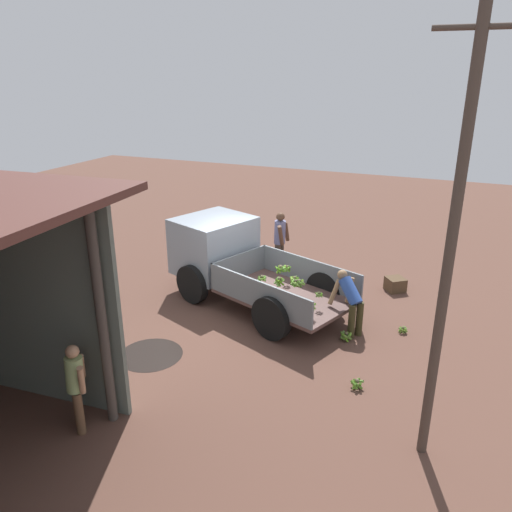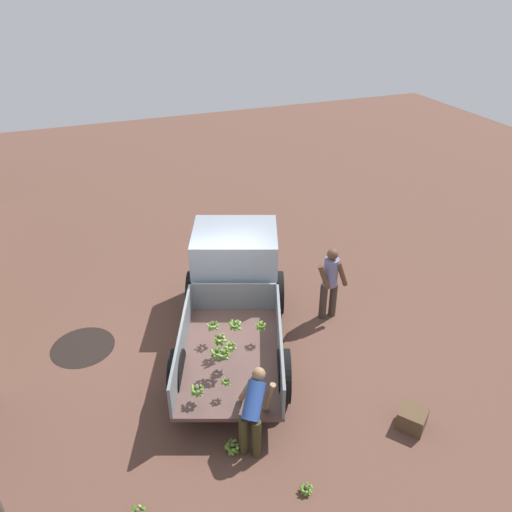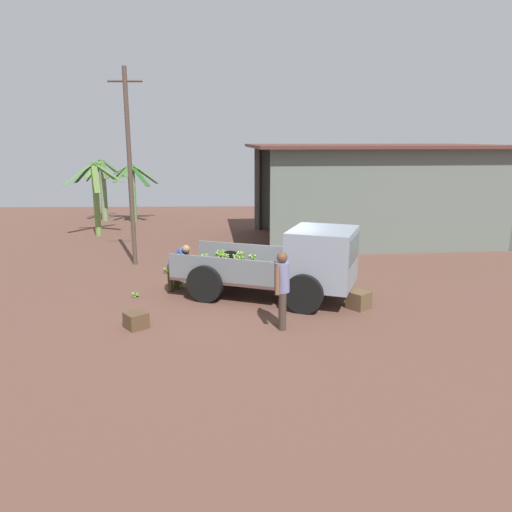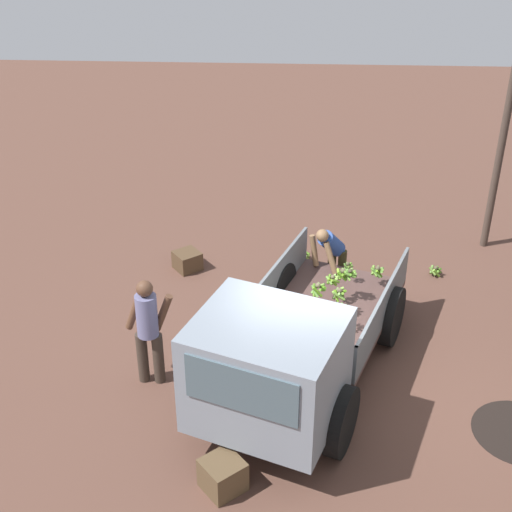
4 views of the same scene
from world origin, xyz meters
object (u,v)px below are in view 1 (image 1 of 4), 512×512
(wooden_crate_0, at_px, (395,284))
(cargo_truck, at_px, (228,256))
(banana_bunch_on_ground_2, at_px, (346,336))
(person_foreground_visitor, at_px, (280,239))
(person_bystander_near_shed, at_px, (76,384))
(banana_bunch_on_ground_0, at_px, (403,330))
(person_worker_loading, at_px, (350,299))
(wooden_crate_1, at_px, (196,269))
(banana_bunch_on_ground_1, at_px, (357,383))
(utility_pole, at_px, (450,248))

(wooden_crate_0, bearing_deg, cargo_truck, 25.12)
(cargo_truck, bearing_deg, banana_bunch_on_ground_2, -178.80)
(cargo_truck, height_order, person_foreground_visitor, cargo_truck)
(person_bystander_near_shed, xyz_separation_m, banana_bunch_on_ground_2, (-3.29, -4.42, -0.74))
(banana_bunch_on_ground_0, height_order, wooden_crate_0, wooden_crate_0)
(banana_bunch_on_ground_2, bearing_deg, person_worker_loading, -84.09)
(person_foreground_visitor, relative_size, person_bystander_near_shed, 1.14)
(banana_bunch_on_ground_0, xyz_separation_m, wooden_crate_1, (5.80, -1.08, 0.14))
(person_foreground_visitor, distance_m, wooden_crate_1, 2.51)
(cargo_truck, relative_size, person_worker_loading, 3.67)
(banana_bunch_on_ground_2, bearing_deg, cargo_truck, -19.58)
(person_worker_loading, height_order, person_bystander_near_shed, person_bystander_near_shed)
(banana_bunch_on_ground_2, bearing_deg, banana_bunch_on_ground_1, 109.58)
(banana_bunch_on_ground_2, bearing_deg, person_foreground_visitor, -49.67)
(person_bystander_near_shed, bearing_deg, person_foreground_visitor, 39.62)
(person_worker_loading, bearing_deg, wooden_crate_0, -66.56)
(person_foreground_visitor, height_order, banana_bunch_on_ground_1, person_foreground_visitor)
(person_bystander_near_shed, height_order, wooden_crate_1, person_bystander_near_shed)
(person_bystander_near_shed, bearing_deg, utility_pole, -28.26)
(cargo_truck, distance_m, banana_bunch_on_ground_1, 4.95)
(utility_pole, distance_m, person_worker_loading, 4.45)
(banana_bunch_on_ground_0, distance_m, wooden_crate_0, 2.30)
(utility_pole, height_order, person_foreground_visitor, utility_pole)
(utility_pole, xyz_separation_m, person_bystander_near_shed, (5.11, 1.61, -2.43))
(banana_bunch_on_ground_0, relative_size, wooden_crate_0, 0.48)
(banana_bunch_on_ground_0, distance_m, banana_bunch_on_ground_1, 2.49)
(person_worker_loading, distance_m, person_bystander_near_shed, 5.80)
(person_worker_loading, relative_size, banana_bunch_on_ground_2, 4.90)
(banana_bunch_on_ground_0, xyz_separation_m, banana_bunch_on_ground_1, (0.50, 2.44, 0.03))
(person_worker_loading, bearing_deg, person_bystander_near_shed, 92.60)
(person_worker_loading, relative_size, banana_bunch_on_ground_1, 5.28)
(cargo_truck, xyz_separation_m, utility_pole, (-5.20, 4.01, 2.24))
(person_foreground_visitor, height_order, banana_bunch_on_ground_0, person_foreground_visitor)
(banana_bunch_on_ground_0, bearing_deg, person_foreground_visitor, -31.88)
(cargo_truck, xyz_separation_m, banana_bunch_on_ground_1, (-3.96, 2.83, -0.93))
(banana_bunch_on_ground_0, relative_size, banana_bunch_on_ground_2, 0.76)
(person_bystander_near_shed, relative_size, banana_bunch_on_ground_0, 7.22)
(cargo_truck, relative_size, person_foreground_visitor, 2.88)
(utility_pole, xyz_separation_m, person_foreground_visitor, (4.50, -5.96, -2.31))
(cargo_truck, bearing_deg, banana_bunch_on_ground_1, 165.25)
(banana_bunch_on_ground_0, relative_size, banana_bunch_on_ground_1, 0.81)
(person_worker_loading, xyz_separation_m, wooden_crate_1, (4.68, -1.51, -0.58))
(banana_bunch_on_ground_0, bearing_deg, banana_bunch_on_ground_1, 78.34)
(wooden_crate_1, bearing_deg, person_worker_loading, 162.09)
(person_foreground_visitor, xyz_separation_m, person_bystander_near_shed, (0.61, 7.57, -0.12))
(utility_pole, distance_m, wooden_crate_0, 6.75)
(cargo_truck, bearing_deg, person_foreground_visitor, -88.94)
(person_foreground_visitor, xyz_separation_m, wooden_crate_1, (2.04, 1.26, -0.75))
(person_bystander_near_shed, distance_m, wooden_crate_0, 8.45)
(person_bystander_near_shed, relative_size, banana_bunch_on_ground_1, 5.88)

